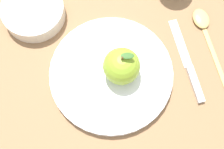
% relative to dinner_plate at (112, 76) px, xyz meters
% --- Properties ---
extents(ground_plane, '(2.40, 2.40, 0.00)m').
position_rel_dinner_plate_xyz_m(ground_plane, '(0.02, 0.00, -0.01)').
color(ground_plane, olive).
extents(dinner_plate, '(0.25, 0.25, 0.02)m').
position_rel_dinner_plate_xyz_m(dinner_plate, '(0.00, 0.00, 0.00)').
color(dinner_plate, white).
rests_on(dinner_plate, ground_plane).
extents(apple, '(0.07, 0.07, 0.08)m').
position_rel_dinner_plate_xyz_m(apple, '(0.02, -0.00, 0.04)').
color(apple, '#8CB22D').
rests_on(apple, dinner_plate).
extents(side_bowl, '(0.13, 0.13, 0.04)m').
position_rel_dinner_plate_xyz_m(side_bowl, '(-0.10, 0.19, 0.01)').
color(side_bowl, silver).
rests_on(side_bowl, ground_plane).
extents(knife, '(0.04, 0.19, 0.01)m').
position_rel_dinner_plate_xyz_m(knife, '(0.15, -0.04, -0.01)').
color(knife, silver).
rests_on(knife, ground_plane).
extents(spoon, '(0.05, 0.18, 0.01)m').
position_rel_dinner_plate_xyz_m(spoon, '(0.22, 0.03, -0.01)').
color(spoon, '#D8B766').
rests_on(spoon, ground_plane).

